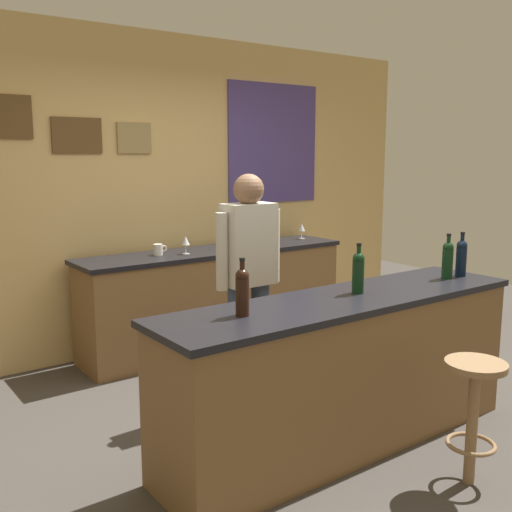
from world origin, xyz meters
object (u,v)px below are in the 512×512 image
wine_bottle_a (242,290)px  wine_bottle_d (461,257)px  bar_stool (474,402)px  wine_glass_b (302,228)px  wine_bottle_b (358,271)px  wine_bottle_c (448,259)px  coffee_mug (158,250)px  wine_glass_a (186,241)px  bartender (249,273)px

wine_bottle_a → wine_bottle_d: size_ratio=1.00×
bar_stool → wine_glass_b: (1.23, 2.83, 0.55)m
wine_bottle_b → wine_bottle_c: 0.80m
wine_bottle_a → wine_bottle_b: 0.85m
wine_bottle_b → wine_bottle_d: size_ratio=1.00×
coffee_mug → wine_glass_a: bearing=-23.6°
wine_glass_a → wine_glass_b: (1.41, 0.12, 0.00)m
wine_bottle_d → wine_glass_b: 2.17m
wine_bottle_a → wine_bottle_b: bearing=0.2°
coffee_mug → wine_bottle_a: bearing=-105.4°
wine_bottle_b → wine_glass_b: bearing=57.2°
wine_glass_b → wine_bottle_a: bearing=-136.5°
bartender → wine_glass_b: 2.01m
wine_glass_a → coffee_mug: size_ratio=1.24×
wine_bottle_b → wine_glass_b: (1.33, 2.07, -0.05)m
bartender → wine_bottle_b: bartender is taller
wine_bottle_c → coffee_mug: 2.37m
wine_bottle_b → wine_glass_a: wine_bottle_b is taller
wine_glass_b → bar_stool: bearing=-113.5°
wine_bottle_a → coffee_mug: bearing=74.6°
wine_bottle_d → bar_stool: bearing=-140.2°
bartender → coffee_mug: (-0.06, 1.24, 0.01)m
wine_bottle_b → wine_bottle_d: same height
wine_bottle_d → wine_bottle_c: bearing=177.6°
wine_glass_b → wine_bottle_d: bearing=-100.5°
wine_bottle_b → wine_bottle_c: same height
bar_stool → bartender: bearing=102.1°
wine_bottle_a → wine_glass_b: size_ratio=1.97×
bar_stool → wine_glass_b: bearing=66.5°
bar_stool → wine_bottle_a: size_ratio=2.22×
bartender → wine_bottle_b: size_ratio=5.29×
wine_bottle_d → wine_glass_a: bearing=116.7°
wine_bottle_c → coffee_mug: wine_bottle_c is taller
wine_bottle_b → wine_glass_b: size_ratio=1.97×
wine_bottle_a → wine_glass_b: bearing=43.5°
wine_glass_a → wine_bottle_c: bearing=-66.6°
bartender → bar_stool: bartender is taller
wine_bottle_a → coffee_mug: size_ratio=2.45×
wine_glass_a → coffee_mug: 0.24m
wine_bottle_c → wine_bottle_a: bearing=178.2°
wine_bottle_d → coffee_mug: bearing=120.2°
wine_bottle_c → wine_bottle_d: size_ratio=1.00×
wine_bottle_c → wine_bottle_d: (0.14, -0.01, 0.00)m
wine_bottle_a → coffee_mug: (0.57, 2.05, -0.11)m
wine_bottle_b → wine_bottle_c: size_ratio=1.00×
wine_bottle_c → wine_glass_a: bearing=113.4°
wine_bottle_b → wine_bottle_d: 0.94m
wine_bottle_c → coffee_mug: (-1.08, 2.10, -0.11)m
bar_stool → wine_bottle_d: 1.24m
bar_stool → wine_bottle_b: 0.97m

